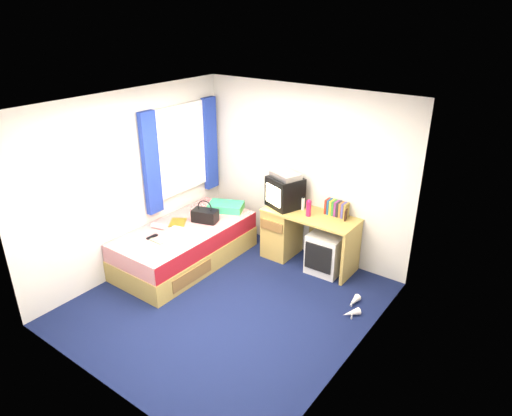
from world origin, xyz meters
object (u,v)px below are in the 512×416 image
Objects in this scene: storage_cube at (326,253)px; white_heels at (352,307)px; picture_frame at (346,215)px; desk at (293,231)px; handbag at (205,215)px; towel at (179,235)px; pink_water_bottle at (309,209)px; colour_swatch_fan at (156,241)px; remote_control at (152,237)px; vcr at (286,175)px; crt_tv at (285,192)px; bed at (186,245)px; aerosol_can at (303,204)px; magazine at (178,222)px; pillow at (226,207)px; water_bottle at (158,226)px.

white_heels is (0.69, -0.60, -0.24)m from storage_cube.
picture_frame is at bearing 124.75° from white_heels.
handbag is at bearing -145.54° from desk.
desk is at bearing 52.98° from towel.
pink_water_bottle is at bearing -178.00° from storage_cube.
towel is at bearing -164.39° from white_heels.
remote_control reaches higher than colour_swatch_fan.
vcr is at bearing 170.98° from picture_frame.
vcr is at bearing 90.00° from crt_tv.
bed is 0.58m from colour_swatch_fan.
aerosol_can is at bearing 16.40° from handbag.
towel is 1.05× the size of magazine.
aerosol_can reaches higher than storage_cube.
towel is 0.36m from remote_control.
magazine is 0.61× the size of white_heels.
crt_tv is (-0.72, 0.06, 0.68)m from storage_cube.
storage_cube is 1.03× the size of crt_tv.
vcr is at bearing 154.95° from white_heels.
crt_tv reaches higher than white_heels.
storage_cube is (1.60, 0.17, -0.32)m from pillow.
vcr is at bearing 178.56° from desk.
towel is at bearing -42.92° from magazine.
desk reaches higher than white_heels.
remote_control is (0.04, -0.51, 0.00)m from magazine.
handbag is 0.86× the size of white_heels.
pillow is 1.71× the size of towel.
handbag is (-0.87, -0.70, -0.58)m from vcr.
white_heels is (2.28, 0.04, -0.59)m from handbag.
water_bottle is (-0.08, -0.28, 0.03)m from magazine.
pink_water_bottle is 2.05m from water_bottle.
colour_swatch_fan is 0.48× the size of white_heels.
pillow is 0.98m from crt_tv.
colour_swatch_fan is (-1.24, -1.57, -0.29)m from aerosol_can.
white_heels is at bearing -42.91° from storage_cube.
handbag is at bearing 82.89° from colour_swatch_fan.
bed is 0.49m from handbag.
towel is 0.46m from magazine.
pink_water_bottle is 0.71× the size of towel.
pillow is at bearing 175.09° from picture_frame.
remote_control reaches higher than white_heels.
storage_cube is 0.73m from aerosol_can.
storage_cube is at bearing 15.56° from vcr.
picture_frame is 2.55m from remote_control.
pillow is 1.07m from water_bottle.
desk is 0.82m from vcr.
picture_frame is at bearing 43.82° from storage_cube.
pink_water_bottle is 0.21m from aerosol_can.
vcr is (-0.15, 0.00, 0.81)m from desk.
bed is at bearing -164.55° from picture_frame.
handbag is (0.01, -0.47, 0.04)m from pillow.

